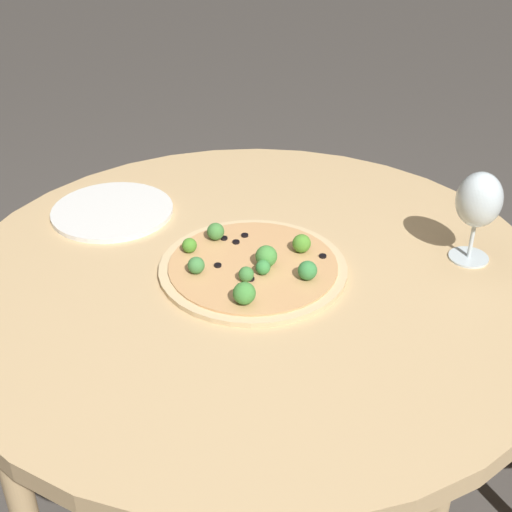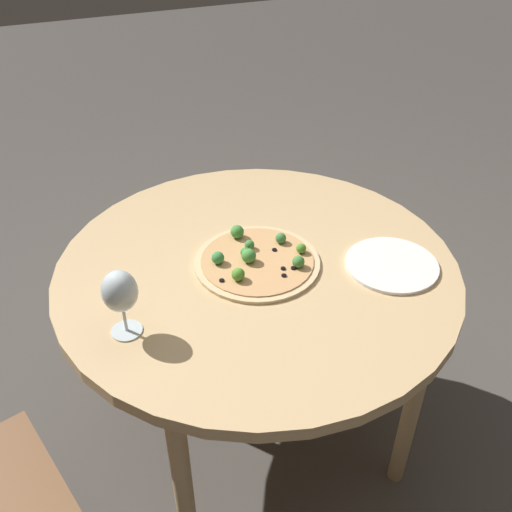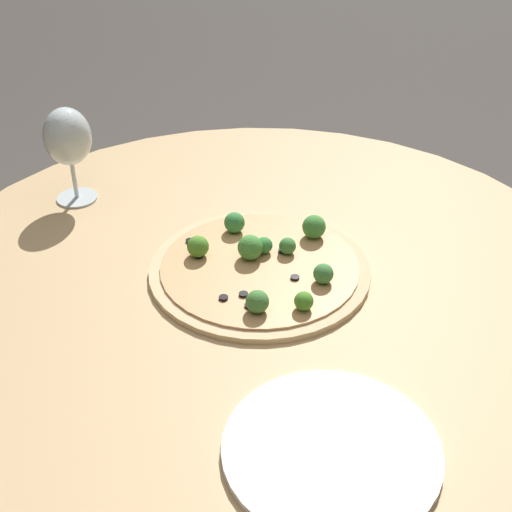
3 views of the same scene
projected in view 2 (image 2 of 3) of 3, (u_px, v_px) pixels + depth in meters
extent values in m
plane|color=#4C4742|center=(257.00, 428.00, 2.04)|extent=(12.00, 12.00, 0.00)
cylinder|color=tan|center=(257.00, 269.00, 1.61)|extent=(1.13, 1.13, 0.04)
cylinder|color=tan|center=(306.00, 272.00, 2.20)|extent=(0.05, 0.05, 0.70)
cylinder|color=tan|center=(126.00, 319.00, 1.98)|extent=(0.05, 0.05, 0.70)
cylinder|color=tan|center=(412.00, 407.00, 1.68)|extent=(0.05, 0.05, 0.70)
cylinder|color=tan|center=(184.00, 491.00, 1.46)|extent=(0.05, 0.05, 0.70)
cylinder|color=brown|center=(37.00, 472.00, 1.68)|extent=(0.04, 0.04, 0.38)
cylinder|color=#DBBC89|center=(256.00, 263.00, 1.59)|extent=(0.35, 0.35, 0.01)
cylinder|color=tan|center=(256.00, 261.00, 1.59)|extent=(0.32, 0.32, 0.00)
sphere|color=#448D3C|center=(237.00, 232.00, 1.67)|extent=(0.04, 0.04, 0.04)
sphere|color=#448643|center=(281.00, 238.00, 1.65)|extent=(0.03, 0.03, 0.03)
sphere|color=#3C8B41|center=(245.00, 252.00, 1.60)|extent=(0.03, 0.03, 0.03)
sphere|color=#3B8943|center=(218.00, 258.00, 1.57)|extent=(0.04, 0.04, 0.04)
sphere|color=#42853E|center=(248.00, 245.00, 1.62)|extent=(0.03, 0.03, 0.03)
sphere|color=#49933F|center=(249.00, 256.00, 1.57)|extent=(0.04, 0.04, 0.04)
sphere|color=#46853C|center=(298.00, 262.00, 1.55)|extent=(0.03, 0.03, 0.03)
sphere|color=#51922E|center=(238.00, 274.00, 1.51)|extent=(0.04, 0.04, 0.04)
sphere|color=#4D902C|center=(301.00, 248.00, 1.61)|extent=(0.03, 0.03, 0.03)
cylinder|color=black|center=(222.00, 280.00, 1.51)|extent=(0.01, 0.01, 0.00)
cylinder|color=black|center=(284.00, 275.00, 1.53)|extent=(0.01, 0.01, 0.00)
cylinder|color=black|center=(240.00, 279.00, 1.52)|extent=(0.01, 0.01, 0.00)
cylinder|color=black|center=(274.00, 250.00, 1.63)|extent=(0.01, 0.01, 0.00)
cylinder|color=black|center=(248.00, 249.00, 1.63)|extent=(0.01, 0.01, 0.00)
cylinder|color=black|center=(283.00, 268.00, 1.56)|extent=(0.01, 0.01, 0.00)
cylinder|color=black|center=(293.00, 268.00, 1.56)|extent=(0.01, 0.01, 0.00)
cylinder|color=silver|center=(127.00, 331.00, 1.38)|extent=(0.08, 0.08, 0.00)
cylinder|color=silver|center=(125.00, 319.00, 1.36)|extent=(0.01, 0.01, 0.07)
ellipsoid|color=silver|center=(120.00, 291.00, 1.31)|extent=(0.09, 0.09, 0.11)
cylinder|color=white|center=(392.00, 265.00, 1.59)|extent=(0.26, 0.26, 0.01)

